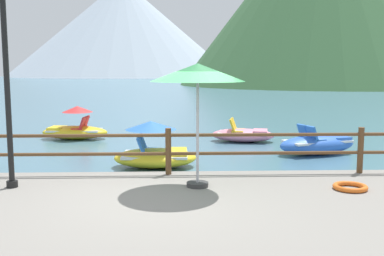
# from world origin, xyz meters

# --- Properties ---
(ground_plane) EXTENTS (200.00, 200.00, 0.00)m
(ground_plane) POSITION_xyz_m (0.00, 40.00, 0.00)
(ground_plane) COLOR #477084
(dock_railing) EXTENTS (23.92, 0.12, 0.95)m
(dock_railing) POSITION_xyz_m (0.00, 1.55, 0.98)
(dock_railing) COLOR brown
(dock_railing) RESTS_ON promenade_dock
(lamp_post) EXTENTS (0.28, 0.28, 4.05)m
(lamp_post) POSITION_xyz_m (-2.83, 0.62, 2.84)
(lamp_post) COLOR black
(lamp_post) RESTS_ON promenade_dock
(beach_umbrella) EXTENTS (1.70, 1.70, 2.24)m
(beach_umbrella) POSITION_xyz_m (0.55, 0.55, 2.45)
(beach_umbrella) COLOR #B2B2B7
(beach_umbrella) RESTS_ON promenade_dock
(life_ring) EXTENTS (0.61, 0.61, 0.09)m
(life_ring) POSITION_xyz_m (3.27, 0.26, 0.45)
(life_ring) COLOR orange
(life_ring) RESTS_ON promenade_dock
(pedal_boat_1) EXTENTS (2.46, 1.33, 1.20)m
(pedal_boat_1) POSITION_xyz_m (-3.52, 8.94, 0.38)
(pedal_boat_1) COLOR yellow
(pedal_boat_1) RESTS_ON ground
(pedal_boat_2) EXTENTS (2.16, 1.41, 1.20)m
(pedal_boat_2) POSITION_xyz_m (-0.40, 4.10, 0.41)
(pedal_boat_2) COLOR yellow
(pedal_boat_2) RESTS_ON ground
(pedal_boat_3) EXTENTS (2.74, 1.88, 0.90)m
(pedal_boat_3) POSITION_xyz_m (4.40, 5.74, 0.31)
(pedal_boat_3) COLOR blue
(pedal_boat_3) RESTS_ON ground
(pedal_boat_4) EXTENTS (2.39, 1.60, 0.81)m
(pedal_boat_4) POSITION_xyz_m (2.51, 8.15, 0.25)
(pedal_boat_4) COLOR pink
(pedal_boat_4) RESTS_ON ground
(distant_peak) EXTENTS (73.57, 73.57, 31.01)m
(distant_peak) POSITION_xyz_m (-17.06, 144.73, 15.50)
(distant_peak) COLOR #9EADBC
(distant_peak) RESTS_ON ground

